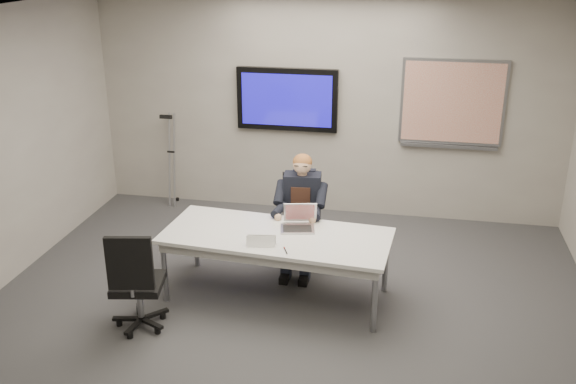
% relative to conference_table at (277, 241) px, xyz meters
% --- Properties ---
extents(floor, '(6.00, 6.00, 0.02)m').
position_rel_conference_table_xyz_m(floor, '(0.15, -0.66, -0.61)').
color(floor, '#343436').
rests_on(floor, ground).
extents(ceiling, '(6.00, 6.00, 0.02)m').
position_rel_conference_table_xyz_m(ceiling, '(0.15, -0.66, 2.19)').
color(ceiling, silver).
rests_on(ceiling, wall_back).
extents(wall_back, '(6.00, 0.02, 2.80)m').
position_rel_conference_table_xyz_m(wall_back, '(0.15, 2.34, 0.79)').
color(wall_back, gray).
rests_on(wall_back, ground).
extents(conference_table, '(2.30, 1.10, 0.69)m').
position_rel_conference_table_xyz_m(conference_table, '(0.00, 0.00, 0.00)').
color(conference_table, silver).
rests_on(conference_table, ground).
extents(tv_display, '(1.30, 0.09, 0.80)m').
position_rel_conference_table_xyz_m(tv_display, '(-0.35, 2.29, 0.89)').
color(tv_display, black).
rests_on(tv_display, wall_back).
extents(whiteboard, '(1.25, 0.08, 1.10)m').
position_rel_conference_table_xyz_m(whiteboard, '(1.70, 2.31, 0.92)').
color(whiteboard, gray).
rests_on(whiteboard, wall_back).
extents(office_chair_far, '(0.59, 0.59, 0.99)m').
position_rel_conference_table_xyz_m(office_chair_far, '(0.11, 0.85, -0.30)').
color(office_chair_far, black).
rests_on(office_chair_far, ground).
extents(office_chair_near, '(0.57, 0.57, 1.02)m').
position_rel_conference_table_xyz_m(office_chair_near, '(-1.12, -0.83, -0.29)').
color(office_chair_near, black).
rests_on(office_chair_near, ground).
extents(seated_person, '(0.41, 0.71, 1.28)m').
position_rel_conference_table_xyz_m(seated_person, '(0.12, 0.61, -0.09)').
color(seated_person, '#1F2433').
rests_on(seated_person, office_chair_far).
extents(crutch, '(0.33, 0.53, 1.34)m').
position_rel_conference_table_xyz_m(crutch, '(-1.90, 2.16, 0.05)').
color(crutch, '#A5A7AD').
rests_on(crutch, ground).
extents(laptop, '(0.37, 0.37, 0.24)m').
position_rel_conference_table_xyz_m(laptop, '(0.18, 0.20, 0.14)').
color(laptop, '#B7B7B9').
rests_on(laptop, conference_table).
extents(name_tent, '(0.28, 0.12, 0.11)m').
position_rel_conference_table_xyz_m(name_tent, '(-0.09, -0.27, 0.13)').
color(name_tent, white).
rests_on(name_tent, conference_table).
extents(pen, '(0.06, 0.13, 0.01)m').
position_rel_conference_table_xyz_m(pen, '(0.16, -0.35, 0.08)').
color(pen, black).
rests_on(pen, conference_table).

